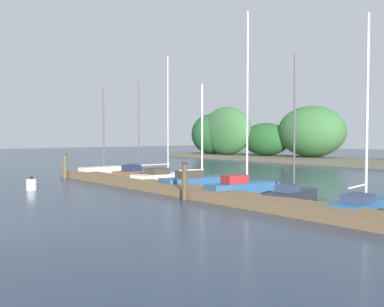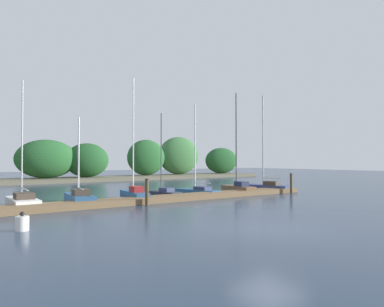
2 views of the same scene
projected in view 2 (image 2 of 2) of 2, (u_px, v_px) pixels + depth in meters
ground at (267, 230)px, 13.31m from camera, size 160.00×160.00×0.00m
dock_pier at (143, 200)px, 21.64m from camera, size 28.11×1.80×0.35m
far_shore at (19, 161)px, 41.40m from camera, size 65.13×8.61×6.47m
sailboat_2 at (22, 201)px, 19.74m from camera, size 1.29×4.10×7.29m
sailboat_3 at (79, 197)px, 21.49m from camera, size 1.67×4.34×5.38m
sailboat_4 at (134, 193)px, 23.30m from camera, size 1.36×3.88×8.28m
sailboat_5 at (162, 193)px, 25.01m from camera, size 1.58×3.17×6.11m
sailboat_6 at (197, 190)px, 26.91m from camera, size 1.77×4.33×7.12m
sailboat_7 at (237, 187)px, 28.06m from camera, size 1.22×3.47×8.21m
sailboat_8 at (265, 186)px, 29.98m from camera, size 1.89×4.36×8.32m
mooring_piling_1 at (147, 192)px, 20.55m from camera, size 0.25×0.25×1.57m
mooring_piling_2 at (291, 183)px, 27.99m from camera, size 0.23×0.23×1.61m
channel_buoy_0 at (22, 223)px, 13.09m from camera, size 0.49×0.49×0.72m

